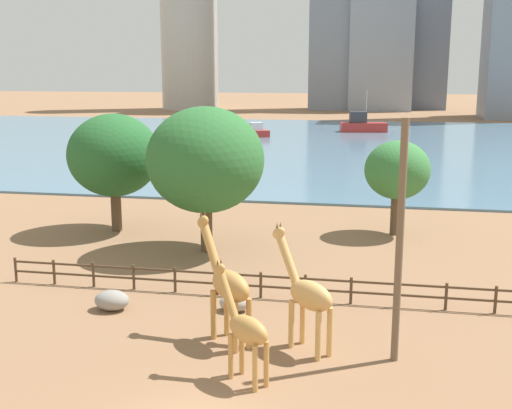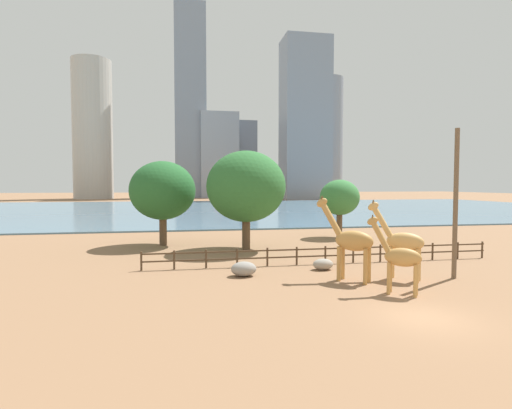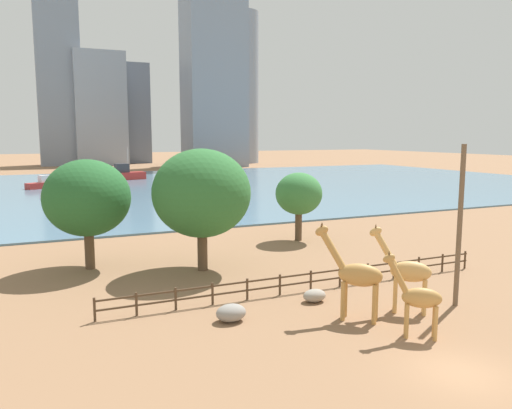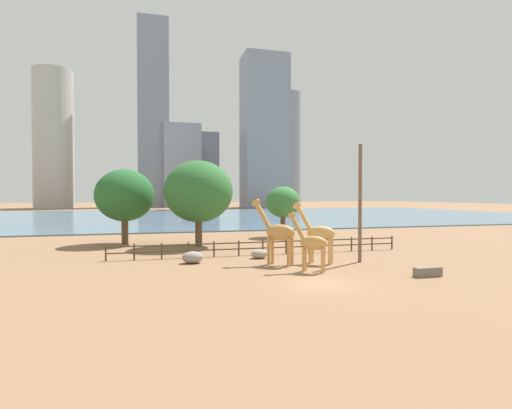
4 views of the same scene
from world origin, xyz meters
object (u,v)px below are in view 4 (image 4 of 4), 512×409
Objects in this scene: boulder_near_fence at (259,254)px; giraffe_young at (311,243)px; boat_ferry at (191,208)px; tree_center_broad at (125,195)px; utility_pole at (360,203)px; giraffe_tall at (278,232)px; feeding_trough at (428,272)px; tree_right_tall at (283,202)px; boulder_by_pole at (193,257)px; giraffe_companion at (318,233)px; tree_left_large at (199,192)px; boat_sailboat at (128,212)px.

giraffe_young is at bearing -74.11° from boulder_near_fence.
boat_ferry is at bearing -53.59° from giraffe_young.
tree_center_broad is 74.28m from boat_ferry.
tree_center_broad is (-11.20, 13.10, 4.82)m from boulder_near_fence.
giraffe_tall is at bearing 176.13° from utility_pole.
giraffe_tall reaches higher than giraffe_young.
tree_center_broad is (-19.63, 23.02, 4.89)m from feeding_trough.
tree_right_tall is (-0.93, 25.51, 4.03)m from feeding_trough.
boat_ferry reaches higher than feeding_trough.
boulder_by_pole reaches higher than feeding_trough.
feeding_trough is (4.73, -6.40, -2.02)m from giraffe_companion.
tree_left_large reaches higher than giraffe_young.
boulder_by_pole is (-6.06, 2.44, -1.99)m from giraffe_tall.
boulder_by_pole is 0.20× the size of boat_ferry.
utility_pole is 1.11× the size of boat_ferry.
tree_center_broad is (-13.05, 19.58, 3.20)m from giraffe_young.
boat_sailboat is at bearing 104.88° from utility_pole.
boulder_near_fence is at bearing 9.20° from boulder_by_pole.
utility_pole is at bearing -98.15° from boat_ferry.
giraffe_young is at bearing -70.28° from tree_left_large.
feeding_trough is at bearing -175.63° from giraffe_tall.
tree_center_broad reaches higher than boulder_near_fence.
feeding_trough is 0.29× the size of tree_right_tall.
boulder_near_fence is at bearing 72.12° from boat_sailboat.
tree_left_large is (-7.51, 12.84, 3.27)m from giraffe_companion.
utility_pole reaches higher than boulder_by_pole.
giraffe_tall is 3.97m from boulder_near_fence.
giraffe_tall is 20.28m from tree_right_tall.
utility_pole reaches higher than tree_left_large.
boulder_near_fence is at bearing -67.72° from tree_left_large.
giraffe_young is at bearing 72.58° from boat_sailboat.
boat_sailboat is at bearing -41.78° from giraffe_young.
tree_right_tall reaches higher than boulder_by_pole.
utility_pole is 9.08m from boulder_near_fence.
boulder_by_pole is 21.40m from tree_right_tall.
giraffe_young is 9.41m from boulder_by_pole.
boat_ferry is (9.03, 86.73, 0.92)m from boulder_by_pole.
boat_ferry is (-3.63, 89.62, -3.22)m from utility_pole.
utility_pole reaches higher than feeding_trough.
giraffe_tall is at bearing 37.59° from giraffe_companion.
boulder_near_fence is 17.75m from tree_right_tall.
tree_center_broad is 0.97× the size of boat_ferry.
utility_pole is 7.60m from feeding_trough.
utility_pole reaches higher than boat_sailboat.
boulder_by_pole is at bearing 22.03° from giraffe_tall.
tree_left_large is at bearing -27.26° from giraffe_tall.
feeding_trough is 0.23× the size of tree_center_broad.
utility_pole reaches higher than giraffe_tall.
boat_ferry reaches higher than giraffe_tall.
tree_left_large is (-5.66, 15.80, 3.60)m from giraffe_young.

